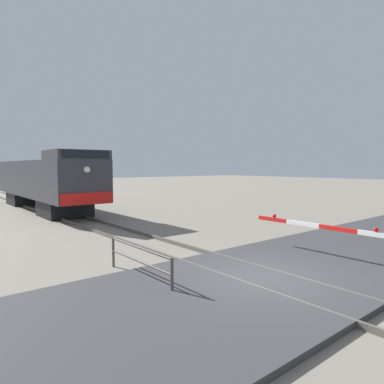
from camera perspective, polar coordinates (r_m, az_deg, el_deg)
name	(u,v)px	position (r m, az deg, el deg)	size (l,w,h in m)	color
ground_plane	(264,282)	(9.92, 11.86, -14.38)	(160.00, 160.00, 0.00)	gray
rail_track_left	(246,285)	(9.37, 9.01, -14.98)	(0.08, 80.00, 0.15)	#59544C
rail_track_right	(280,274)	(10.44, 14.41, -13.04)	(0.08, 80.00, 0.15)	#59544C
road_surface	(264,279)	(9.89, 11.86, -13.97)	(36.00, 5.78, 0.15)	#38383A
locomotive	(44,180)	(27.04, -23.44, 1.77)	(3.09, 16.53, 4.07)	black
guard_railing	(139,257)	(9.81, -8.83, -10.70)	(0.08, 3.22, 0.95)	#4C4742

